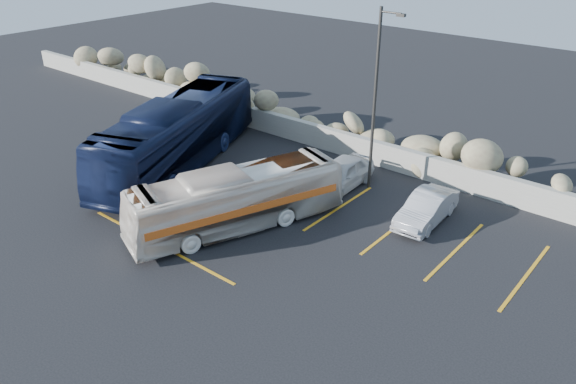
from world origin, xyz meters
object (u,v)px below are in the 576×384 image
Objects in this scene: vintage_bus at (236,199)px; car_a at (340,174)px; car_b at (426,209)px; tour_coach at (178,133)px; lamppost at (376,97)px.

vintage_bus is 5.67m from car_a.
car_a is 4.50m from car_b.
vintage_bus is at bearing -104.65° from car_a.
vintage_bus reaches higher than car_a.
tour_coach is 2.98× the size of car_a.
car_a is (7.61, 2.92, -0.98)m from tour_coach.
vintage_bus is 2.19× the size of car_a.
lamppost is 0.67× the size of tour_coach.
car_b is (4.48, -0.39, -0.07)m from car_a.
lamppost is at bearing 157.39° from car_b.
car_a is at bearing 172.58° from car_b.
tour_coach is at bearing -161.63° from car_a.
tour_coach is (-6.43, 2.60, 0.44)m from vintage_bus.
lamppost reaches higher than car_a.
lamppost is 0.91× the size of vintage_bus.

